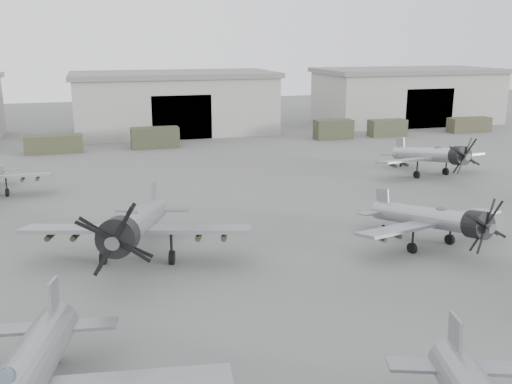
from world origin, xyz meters
TOP-DOWN VIEW (x-y plane):
  - ground at (0.00, 0.00)m, footprint 220.00×220.00m
  - hangar_center at (0.00, 61.96)m, footprint 29.00×14.80m
  - hangar_right at (38.00, 61.96)m, footprint 29.00×14.80m
  - support_truck_2 at (-16.31, 50.00)m, footprint 6.67×2.20m
  - support_truck_3 at (-4.27, 50.00)m, footprint 5.94×2.20m
  - support_truck_5 at (19.98, 50.00)m, footprint 5.21×2.20m
  - support_truck_6 at (28.18, 50.00)m, footprint 5.26×2.20m
  - support_truck_7 at (41.56, 50.00)m, footprint 6.31×2.20m
  - aircraft_mid_1 at (-9.61, 11.50)m, footprint 13.91×12.53m
  - aircraft_mid_2 at (9.19, 8.91)m, footprint 11.27×10.15m
  - aircraft_far_1 at (20.53, 26.68)m, footprint 12.02×10.82m

SIDE VIEW (x-z plane):
  - ground at x=0.00m, z-range 0.00..0.00m
  - support_truck_7 at x=41.56m, z-range 0.00..2.13m
  - support_truck_2 at x=-16.31m, z-range 0.00..2.14m
  - support_truck_6 at x=28.18m, z-range 0.00..2.33m
  - support_truck_3 at x=-4.27m, z-range 0.00..2.59m
  - support_truck_5 at x=19.98m, z-range 0.00..2.62m
  - aircraft_mid_2 at x=9.19m, z-range -0.20..4.28m
  - aircraft_far_1 at x=20.53m, z-range -0.22..4.56m
  - aircraft_mid_1 at x=-9.61m, z-range -0.25..5.30m
  - hangar_center at x=0.00m, z-range 0.02..8.72m
  - hangar_right at x=38.00m, z-range 0.02..8.72m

